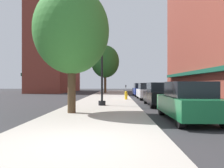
# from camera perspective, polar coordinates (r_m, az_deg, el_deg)

# --- Properties ---
(ground_plane) EXTENTS (90.00, 90.00, 0.00)m
(ground_plane) POSITION_cam_1_polar(r_m,az_deg,el_deg) (23.39, 8.79, -3.80)
(ground_plane) COLOR #2D2D30
(sidewalk_slab) EXTENTS (4.80, 50.00, 0.12)m
(sidewalk_slab) POSITION_cam_1_polar(r_m,az_deg,el_deg) (24.21, -0.97, -3.53)
(sidewalk_slab) COLOR #A8A399
(sidewalk_slab) RESTS_ON ground
(building_far_background) EXTENTS (6.80, 18.00, 21.97)m
(building_far_background) POSITION_cam_1_polar(r_m,az_deg,el_deg) (44.82, -14.49, 12.14)
(building_far_background) COLOR brown
(building_far_background) RESTS_ON ground
(lamppost) EXTENTS (0.48, 0.48, 5.90)m
(lamppost) POSITION_cam_1_polar(r_m,az_deg,el_deg) (14.45, -2.69, 6.54)
(lamppost) COLOR black
(lamppost) RESTS_ON sidewalk_slab
(fire_hydrant) EXTENTS (0.33, 0.26, 0.79)m
(fire_hydrant) POSITION_cam_1_polar(r_m,az_deg,el_deg) (19.85, 3.77, -2.98)
(fire_hydrant) COLOR gold
(fire_hydrant) RESTS_ON sidewalk_slab
(parking_meter_near) EXTENTS (0.14, 0.09, 1.31)m
(parking_meter_near) POSITION_cam_1_polar(r_m,az_deg,el_deg) (26.07, 3.72, -1.32)
(parking_meter_near) COLOR slate
(parking_meter_near) RESTS_ON sidewalk_slab
(tree_near) EXTENTS (4.58, 4.58, 7.73)m
(tree_near) POSITION_cam_1_polar(r_m,az_deg,el_deg) (35.06, -1.83, 5.99)
(tree_near) COLOR #4C3823
(tree_near) RESTS_ON sidewalk_slab
(tree_mid) EXTENTS (3.75, 3.75, 6.26)m
(tree_mid) POSITION_cam_1_polar(r_m,az_deg,el_deg) (11.17, -10.72, 13.71)
(tree_mid) COLOR #4C3823
(tree_mid) RESTS_ON sidewalk_slab
(car_green) EXTENTS (1.80, 4.30, 1.66)m
(car_green) POSITION_cam_1_polar(r_m,az_deg,el_deg) (9.61, 19.61, -4.48)
(car_green) COLOR black
(car_green) RESTS_ON ground
(car_black) EXTENTS (1.80, 4.30, 1.66)m
(car_black) POSITION_cam_1_polar(r_m,az_deg,el_deg) (15.52, 12.55, -2.76)
(car_black) COLOR black
(car_black) RESTS_ON ground
(car_white) EXTENTS (1.80, 4.30, 1.66)m
(car_white) POSITION_cam_1_polar(r_m,az_deg,el_deg) (21.80, 9.32, -1.95)
(car_white) COLOR black
(car_white) RESTS_ON ground
(car_blue) EXTENTS (1.80, 4.30, 1.66)m
(car_blue) POSITION_cam_1_polar(r_m,az_deg,el_deg) (27.74, 7.62, -1.53)
(car_blue) COLOR black
(car_blue) RESTS_ON ground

